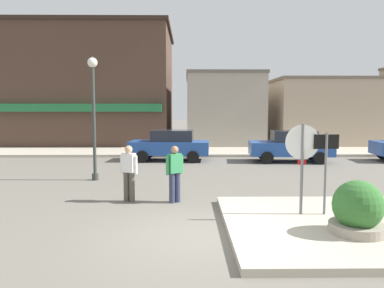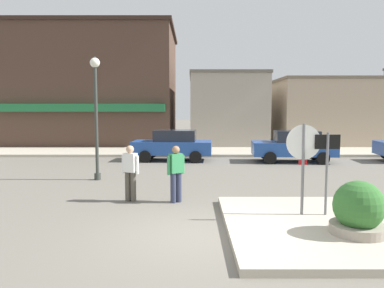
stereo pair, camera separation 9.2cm
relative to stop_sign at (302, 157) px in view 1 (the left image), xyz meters
name	(u,v)px [view 1 (the left image)]	position (x,y,z in m)	size (l,w,h in m)	color
ground_plane	(203,235)	(-2.38, -1.07, -1.52)	(160.00, 160.00, 0.00)	#6B665B
sidewalk_corner	(370,225)	(1.34, -0.66, -1.44)	(6.40, 4.80, 0.15)	#B7AD99
kerb_far	(193,152)	(-2.38, 13.49, -1.44)	(80.00, 4.00, 0.15)	#B7AD99
stop_sign	(302,157)	(0.00, 0.00, 0.00)	(0.82, 0.07, 2.30)	slate
one_way_sign	(326,165)	(0.55, -0.03, -0.19)	(0.60, 0.06, 2.10)	slate
planter	(358,213)	(0.72, -1.39, -0.96)	(1.10, 1.10, 1.23)	gray
lamp_post	(93,100)	(-6.13, 5.09, 1.44)	(0.36, 0.36, 4.54)	#333833
parked_car_nearest	(170,145)	(-3.58, 10.27, -0.71)	(4.11, 2.09, 1.56)	#234C9E
parked_car_second	(291,146)	(2.46, 9.76, -0.71)	(4.11, 2.10, 1.56)	#234C9E
pedestrian_crossing_near	(175,172)	(-3.06, 1.72, -0.65)	(0.51, 0.38, 1.61)	#2D334C
pedestrian_crossing_far	(129,172)	(-4.36, 1.84, -0.65)	(0.54, 0.34, 1.61)	#4C473D
building_corner_shop	(95,87)	(-9.71, 20.05, 2.72)	(11.66, 9.61, 8.47)	#473328
building_storefront_left_near	(222,110)	(-0.10, 19.24, 1.05)	(5.32, 7.78, 5.13)	#9E9384
building_storefront_left_mid	(333,112)	(7.98, 18.58, 0.86)	(9.12, 6.48, 4.74)	tan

